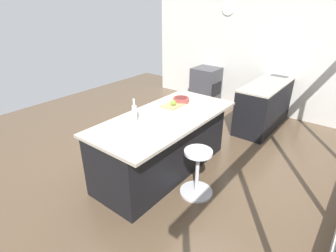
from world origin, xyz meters
The scene contains 10 objects.
ground_plane centered at (0.00, 0.00, 0.00)m, with size 8.13×8.13×0.00m, color brown.
interior_partition_left centered at (-3.13, 0.00, 1.33)m, with size 0.15×5.03×2.66m.
sink_cabinet centered at (-2.78, 0.77, 0.45)m, with size 2.60×0.60×1.18m.
oven_range centered at (-2.78, -0.88, 0.43)m, with size 0.60×0.61×0.87m.
kitchen_island centered at (0.20, 0.16, 0.46)m, with size 2.22×1.04×0.90m.
stool_by_window centered at (0.35, 0.86, 0.31)m, with size 0.44×0.44×0.66m.
cutting_board centered at (-0.20, 0.05, 0.91)m, with size 0.36×0.24×0.02m, color tan.
apple_green centered at (-0.16, 0.07, 0.97)m, with size 0.08×0.08×0.08m, color #609E2D.
water_bottle centered at (0.58, 0.00, 1.03)m, with size 0.06×0.06×0.31m.
fruit_bowl centered at (-0.40, 0.05, 0.94)m, with size 0.25×0.25×0.07m.
Camera 1 is at (2.83, 2.32, 2.37)m, focal length 28.36 mm.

